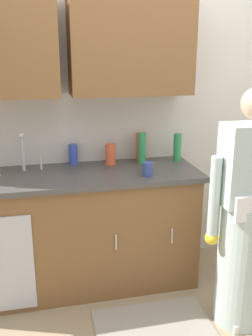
% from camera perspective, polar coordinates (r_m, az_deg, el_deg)
% --- Properties ---
extents(ground_plane, '(9.00, 9.00, 0.00)m').
position_cam_1_polar(ground_plane, '(2.88, 5.89, -22.49)').
color(ground_plane, '#998466').
extents(kitchen_wall_with_uppers, '(4.80, 0.44, 2.70)m').
position_cam_1_polar(kitchen_wall_with_uppers, '(3.17, -1.53, 10.57)').
color(kitchen_wall_with_uppers, beige).
rests_on(kitchen_wall_with_uppers, ground).
extents(counter_cabinet, '(1.90, 0.62, 0.90)m').
position_cam_1_polar(counter_cabinet, '(3.12, -7.87, -9.40)').
color(counter_cabinet, brown).
rests_on(counter_cabinet, ground).
extents(countertop, '(1.96, 0.66, 0.04)m').
position_cam_1_polar(countertop, '(2.95, -8.18, -1.16)').
color(countertop, '#474442').
rests_on(countertop, counter_cabinet).
extents(sink, '(0.50, 0.36, 0.35)m').
position_cam_1_polar(sink, '(2.95, -13.99, -1.40)').
color(sink, '#B7BABF').
rests_on(sink, counter_cabinet).
extents(person_at_sink, '(0.55, 0.34, 1.62)m').
position_cam_1_polar(person_at_sink, '(2.71, 17.15, -8.68)').
color(person_at_sink, white).
rests_on(person_at_sink, ground).
extents(floor_mat, '(0.80, 0.50, 0.01)m').
position_cam_1_polar(floor_mat, '(2.90, 4.03, -22.05)').
color(floor_mat, gray).
rests_on(floor_mat, ground).
extents(bottle_water_short, '(0.06, 0.06, 0.23)m').
position_cam_1_polar(bottle_water_short, '(3.24, 7.53, 3.01)').
color(bottle_water_short, '#2D8C4C').
rests_on(bottle_water_short, countertop).
extents(bottle_soap, '(0.07, 0.07, 0.16)m').
position_cam_1_polar(bottle_soap, '(3.15, -7.74, 1.97)').
color(bottle_soap, '#334CB2').
rests_on(bottle_soap, countertop).
extents(bottle_cleaner_spray, '(0.08, 0.08, 0.23)m').
position_cam_1_polar(bottle_cleaner_spray, '(3.23, 2.17, 3.15)').
color(bottle_cleaner_spray, '#E05933').
rests_on(bottle_cleaner_spray, countertop).
extents(bottle_water_tall, '(0.08, 0.08, 0.17)m').
position_cam_1_polar(bottle_water_tall, '(3.12, -2.31, 2.04)').
color(bottle_water_tall, '#E05933').
rests_on(bottle_water_tall, countertop).
extents(bottle_dish_liquid, '(0.07, 0.07, 0.25)m').
position_cam_1_polar(bottle_dish_liquid, '(3.14, 2.33, 2.93)').
color(bottle_dish_liquid, '#2D8C4C').
rests_on(bottle_dish_liquid, countertop).
extents(cup_by_sink, '(0.08, 0.08, 0.10)m').
position_cam_1_polar(cup_by_sink, '(2.84, 3.27, -0.16)').
color(cup_by_sink, '#33478C').
rests_on(cup_by_sink, countertop).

